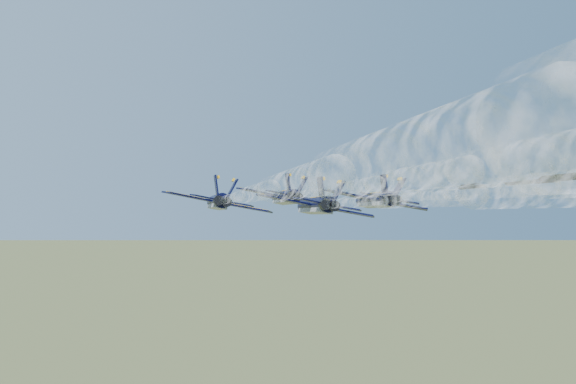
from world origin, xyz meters
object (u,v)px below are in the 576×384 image
jet_left (218,202)px  jet_slot (315,205)px  jet_right (375,200)px  jet_lead (285,197)px

jet_left → jet_slot: same height
jet_slot → jet_right: bearing=46.8°
jet_right → jet_slot: (-12.82, -6.48, 0.00)m
jet_right → jet_slot: same height
jet_right → jet_slot: size_ratio=1.00×
jet_lead → jet_right: 13.63m
jet_lead → jet_right: size_ratio=1.00×
jet_left → jet_right: size_ratio=1.00×
jet_left → jet_slot: bearing=-41.9°
jet_slot → jet_left: bearing=138.1°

